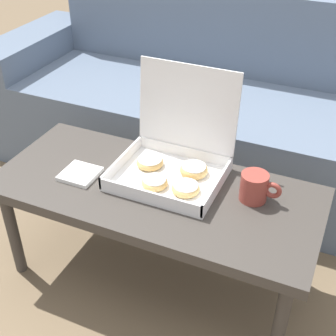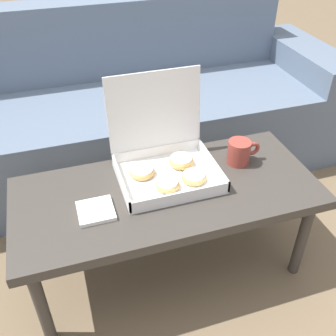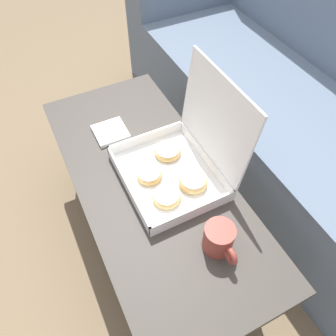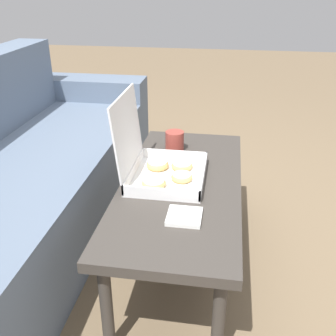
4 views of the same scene
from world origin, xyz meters
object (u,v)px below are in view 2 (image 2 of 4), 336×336
Objects in this scene: couch at (122,115)px; pastry_box at (166,158)px; coffee_table at (167,198)px; coffee_mug at (240,152)px.

couch is 6.48× the size of pastry_box.
couch is 2.13× the size of coffee_table.
pastry_box is at bearing 75.07° from coffee_table.
coffee_mug reaches higher than coffee_table.
coffee_mug is at bearing -5.42° from pastry_box.
pastry_box is at bearing 174.58° from coffee_mug.
pastry_box is 2.73× the size of coffee_mug.
couch is 0.85m from coffee_mug.
coffee_table is 8.30× the size of coffee_mug.
coffee_table is (0.00, -0.84, 0.09)m from couch.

